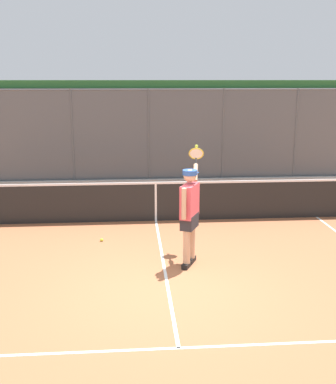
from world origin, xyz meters
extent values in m
plane|color=#A8603D|center=(0.00, 0.00, 0.00)|extent=(60.00, 60.00, 0.00)
cube|color=white|center=(0.00, 1.79, 0.00)|extent=(6.25, 0.05, 0.01)
cube|color=white|center=(0.00, -0.99, 0.00)|extent=(0.05, 5.56, 0.01)
cylinder|color=#565B60|center=(-4.86, -8.06, 1.53)|extent=(0.07, 0.07, 3.05)
cylinder|color=#565B60|center=(-2.43, -8.06, 1.53)|extent=(0.07, 0.07, 3.05)
cylinder|color=#565B60|center=(0.00, -8.06, 1.53)|extent=(0.07, 0.07, 3.05)
cylinder|color=#565B60|center=(2.43, -8.06, 1.53)|extent=(0.07, 0.07, 3.05)
cylinder|color=#565B60|center=(0.00, -8.06, 3.01)|extent=(14.57, 0.05, 0.05)
cube|color=#565B60|center=(0.00, -8.06, 1.53)|extent=(14.57, 0.02, 3.05)
cube|color=#2D6B33|center=(0.00, -8.71, 1.65)|extent=(17.57, 0.90, 3.30)
cube|color=silver|center=(0.00, -7.88, 0.07)|extent=(15.57, 0.18, 0.15)
cube|color=black|center=(0.00, -3.77, 0.46)|extent=(10.19, 0.02, 0.91)
cube|color=white|center=(0.00, -3.77, 0.94)|extent=(10.19, 0.04, 0.05)
cube|color=white|center=(0.00, -3.77, 0.46)|extent=(0.05, 0.04, 0.91)
cube|color=black|center=(-0.40, -0.82, 0.04)|extent=(0.21, 0.28, 0.09)
cylinder|color=tan|center=(-0.40, -0.82, 0.51)|extent=(0.13, 0.13, 0.83)
cube|color=black|center=(-0.52, -1.08, 0.04)|extent=(0.21, 0.28, 0.09)
cylinder|color=tan|center=(-0.52, -1.08, 0.51)|extent=(0.13, 0.13, 0.83)
cube|color=#28282D|center=(-0.46, -0.95, 0.84)|extent=(0.39, 0.49, 0.26)
cube|color=#DB4C56|center=(-0.46, -0.95, 1.22)|extent=(0.41, 0.55, 0.60)
cylinder|color=tan|center=(-0.33, -0.67, 1.25)|extent=(0.08, 0.08, 0.55)
cylinder|color=tan|center=(-0.62, -1.40, 1.64)|extent=(0.15, 0.41, 0.31)
sphere|color=tan|center=(-0.46, -0.95, 1.68)|extent=(0.23, 0.23, 0.23)
cylinder|color=#284C93|center=(-0.46, -0.95, 1.74)|extent=(0.35, 0.35, 0.09)
cube|color=#284C93|center=(-0.52, -1.06, 1.71)|extent=(0.27, 0.27, 0.02)
cylinder|color=black|center=(-0.66, -1.65, 1.81)|extent=(0.06, 0.17, 0.13)
torus|color=gold|center=(-0.69, -1.84, 1.93)|extent=(0.32, 0.23, 0.26)
cylinder|color=silver|center=(-0.69, -1.84, 1.93)|extent=(0.27, 0.18, 0.21)
sphere|color=#C1D138|center=(-0.72, -2.01, 2.05)|extent=(0.07, 0.07, 0.07)
sphere|color=#CCDB33|center=(1.22, -2.37, 0.03)|extent=(0.07, 0.07, 0.07)
camera|label=1|loc=(0.55, 7.12, 3.34)|focal=43.98mm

